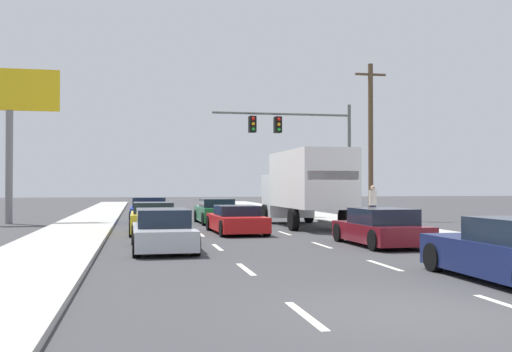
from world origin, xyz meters
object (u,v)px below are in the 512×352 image
Objects in this scene: car_blue at (149,211)px; box_truck at (305,184)px; pedestrian_near_corner at (373,204)px; car_green at (216,212)px; utility_pole_mid at (371,139)px; car_red at (236,220)px; car_silver at (163,231)px; roadside_billboard at (10,110)px; car_yellow at (153,219)px; car_maroon at (381,228)px; traffic_signal_mast at (294,134)px.

box_truck reaches higher than car_blue.
car_green is at bearing 156.85° from pedestrian_near_corner.
utility_pole_mid is at bearing 69.02° from pedestrian_near_corner.
car_red is 2.53× the size of pedestrian_near_corner.
roadside_billboard is (-7.14, 13.90, 5.20)m from car_silver.
car_silver is at bearing -104.71° from car_green.
car_blue is 0.96× the size of car_yellow.
car_yellow is 0.56× the size of roadside_billboard.
car_blue is 1.01× the size of car_maroon.
car_green is (3.33, 5.88, 0.01)m from car_yellow.
car_green reaches higher than car_red.
car_silver is at bearing 179.34° from car_maroon.
car_green is 7.86m from traffic_signal_mast.
utility_pole_mid is (12.28, 7.32, 3.97)m from car_yellow.
pedestrian_near_corner is at bearing -15.34° from roadside_billboard.
roadside_billboard is (-10.32, 8.13, 5.25)m from car_red.
pedestrian_near_corner is (10.59, -4.67, 0.45)m from car_blue.
traffic_signal_mast is 8.34m from pedestrian_near_corner.
car_maroon is at bearing -0.66° from car_silver.
car_green is 6.40m from car_red.
car_yellow is 0.50× the size of utility_pole_mid.
pedestrian_near_corner is at bearing -73.65° from traffic_signal_mast.
car_maroon is (7.08, -6.37, -0.02)m from car_yellow.
car_yellow is 3.36m from car_red.
roadside_billboard is (-14.08, 13.98, 5.21)m from car_maroon.
car_maroon is (7.12, -13.84, -0.04)m from car_blue.
car_red is 0.58× the size of roadside_billboard.
car_silver is 18.67m from utility_pole_mid.
car_red is (3.32, -0.52, -0.05)m from car_yellow.
roadside_billboard is (-19.28, 0.28, 1.22)m from utility_pole_mid.
car_silver is at bearing -118.93° from car_red.
utility_pole_mid reaches higher than car_red.
car_red is 14.15m from roadside_billboard.
car_red is 6.95m from car_maroon.
car_green is at bearing -142.43° from traffic_signal_mast.
box_truck is (7.07, 2.49, 1.44)m from car_yellow.
pedestrian_near_corner is at bearing -23.15° from car_green.
car_silver is 18.69m from traffic_signal_mast.
car_green is 7.86m from pedestrian_near_corner.
box_truck is at bearing 90.07° from car_maroon.
car_silver is (0.13, -6.29, -0.01)m from car_yellow.
roadside_billboard is (-14.07, 5.12, 3.76)m from box_truck.
car_silver is at bearing -131.74° from utility_pole_mid.
car_silver is 16.46m from roadside_billboard.
car_maroon is at bearing -62.76° from car_blue.
car_blue is at bearing -1.14° from roadside_billboard.
roadside_billboard reaches higher than pedestrian_near_corner.
traffic_signal_mast is at bearing 63.55° from car_red.
car_red is at bearing -38.24° from roadside_billboard.
car_green is at bearing 107.02° from car_maroon.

